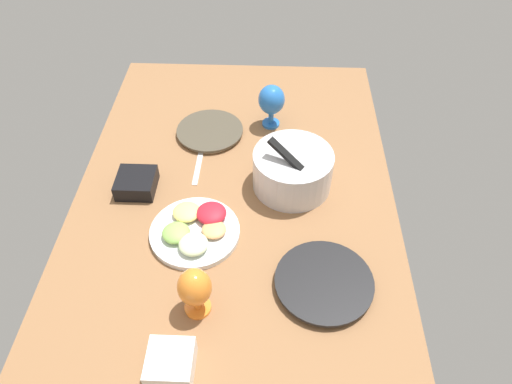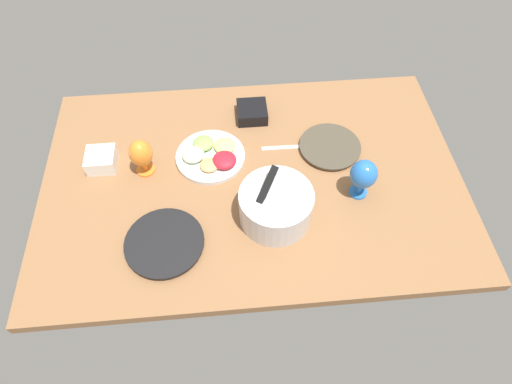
{
  "view_description": "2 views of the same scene",
  "coord_description": "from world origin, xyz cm",
  "views": [
    {
      "loc": [
        105.08,
        11.35,
        112.57
      ],
      "look_at": [
        0.98,
        7.12,
        3.8
      ],
      "focal_mm": 33.29,
      "sensor_mm": 36.0,
      "label": 1
    },
    {
      "loc": [
        7.76,
        101.8,
        131.99
      ],
      "look_at": [
        -0.46,
        10.11,
        3.8
      ],
      "focal_mm": 30.52,
      "sensor_mm": 36.0,
      "label": 2
    }
  ],
  "objects": [
    {
      "name": "mixing_bowl",
      "position": [
        -6.56,
        18.65,
        7.12
      ],
      "size": [
        25.79,
        25.79,
        19.55
      ],
      "color": "silver",
      "rests_on": "ground_plane"
    },
    {
      "name": "square_bowl_black",
      "position": [
        -2.6,
        -32.2,
        3.02
      ],
      "size": [
        12.42,
        12.42,
        5.42
      ],
      "color": "black",
      "rests_on": "ground_plane"
    },
    {
      "name": "hurricane_glass_orange",
      "position": [
        40.81,
        -6.7,
        9.57
      ],
      "size": [
        8.79,
        8.79,
        15.79
      ],
      "color": "orange",
      "rests_on": "ground_plane"
    },
    {
      "name": "fruit_platter",
      "position": [
        15.46,
        -10.53,
        2.04
      ],
      "size": [
        27.19,
        27.19,
        5.36
      ],
      "color": "silver",
      "rests_on": "ground_plane"
    },
    {
      "name": "ground_plane",
      "position": [
        0.0,
        0.0,
        -2.0
      ],
      "size": [
        160.0,
        104.0,
        4.0
      ],
      "primitive_type": "cube",
      "color": "#8C603D"
    },
    {
      "name": "square_bowl_white",
      "position": [
        57.55,
        -10.86,
        3.57
      ],
      "size": [
        11.05,
        11.05,
        6.41
      ],
      "color": "white",
      "rests_on": "ground_plane"
    },
    {
      "name": "hurricane_glass_blue",
      "position": [
        -38.51,
        11.17,
        10.83
      ],
      "size": [
        9.75,
        9.75,
        16.94
      ],
      "color": "blue",
      "rests_on": "ground_plane"
    },
    {
      "name": "fork_by_left_plate",
      "position": [
        -13.9,
        -13.54,
        0.3
      ],
      "size": [
        18.02,
        2.03,
        0.6
      ],
      "primitive_type": "cube",
      "rotation": [
        0.0,
        0.0,
        -0.01
      ],
      "color": "silver",
      "rests_on": "ground_plane"
    },
    {
      "name": "dinner_plate_right",
      "position": [
        32.4,
        27.07,
        1.32
      ],
      "size": [
        27.28,
        27.28,
        2.54
      ],
      "color": "#4C4C51",
      "rests_on": "ground_plane"
    },
    {
      "name": "dinner_plate_left",
      "position": [
        -32.13,
        -11.36,
        1.03
      ],
      "size": [
        24.6,
        24.6,
        1.97
      ],
      "color": "beige",
      "rests_on": "ground_plane"
    }
  ]
}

